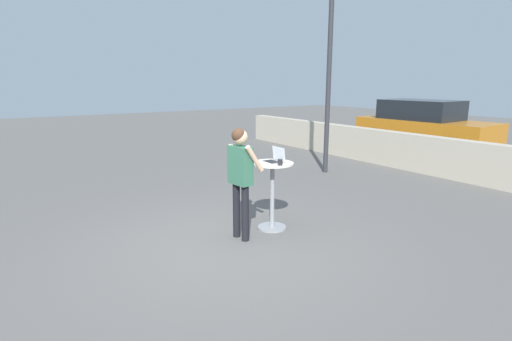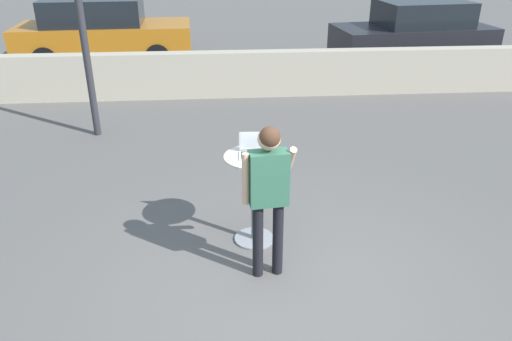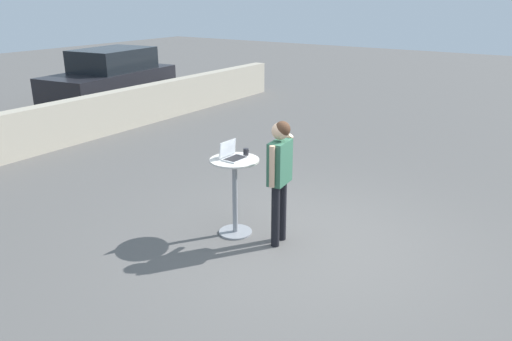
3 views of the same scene
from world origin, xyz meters
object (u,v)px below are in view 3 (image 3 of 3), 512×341
coffee_mug (246,152)px  standing_person (280,168)px  cafe_table (235,187)px  laptop (232,155)px  parked_car_further_down (111,77)px

coffee_mug → standing_person: size_ratio=0.06×
cafe_table → laptop: size_ratio=3.23×
laptop → standing_person: 0.69m
laptop → parked_car_further_down: (4.83, 7.99, -0.30)m
laptop → standing_person: bearing=-82.5°
cafe_table → standing_person: 0.75m
standing_person → parked_car_further_down: size_ratio=0.39×
coffee_mug → cafe_table: bearing=173.2°
laptop → coffee_mug: laptop is taller
parked_car_further_down → laptop: bearing=-121.1°
standing_person → laptop: bearing=97.5°
standing_person → parked_car_further_down: (4.74, 8.67, -0.23)m
cafe_table → coffee_mug: 0.50m
coffee_mug → standing_person: 0.63m
coffee_mug → standing_person: (-0.14, -0.62, -0.07)m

